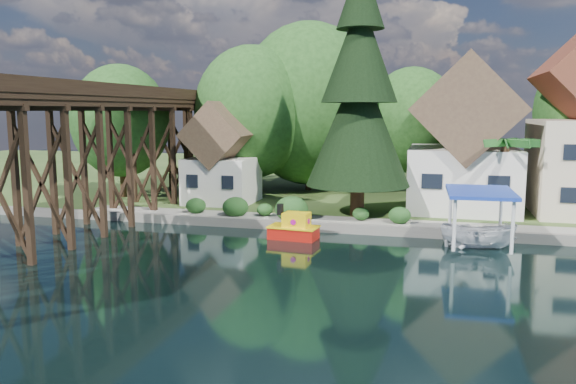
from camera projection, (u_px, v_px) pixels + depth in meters
name	position (u px, v px, depth m)	size (l,w,h in m)	color
ground	(325.00, 268.00, 27.55)	(140.00, 140.00, 0.00)	black
bank	(385.00, 180.00, 60.06)	(140.00, 52.00, 0.50)	#2F491D
seawall	(415.00, 232.00, 34.16)	(60.00, 0.40, 0.62)	slate
promenade	(448.00, 226.00, 34.87)	(50.00, 2.60, 0.06)	gray
trestle_bridge	(95.00, 147.00, 35.73)	(4.12, 44.18, 9.30)	black
house_left	(463.00, 146.00, 40.37)	(7.64, 8.64, 11.02)	white
shed	(222.00, 160.00, 43.63)	(5.09, 5.40, 7.85)	white
bg_trees	(386.00, 115.00, 46.59)	(49.90, 13.30, 10.57)	#382314
shrubs	(284.00, 208.00, 37.38)	(15.76, 2.47, 1.70)	#1A4619
conifer	(359.00, 93.00, 37.25)	(6.98, 6.98, 17.19)	#382314
palm_tree	(506.00, 145.00, 36.15)	(4.85, 4.85, 5.65)	#382314
tugboat	(294.00, 228.00, 33.62)	(3.08, 1.89, 2.13)	#A9130B
boat_white_a	(480.00, 237.00, 32.27)	(2.96, 4.15, 0.86)	white
boat_canopy	(479.00, 224.00, 31.18)	(4.15, 5.18, 3.28)	silver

